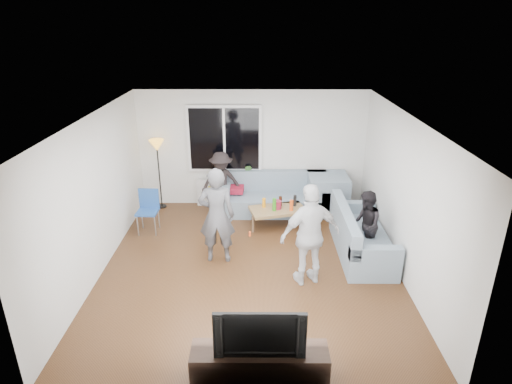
{
  "coord_description": "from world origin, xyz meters",
  "views": [
    {
      "loc": [
        0.14,
        -6.4,
        3.99
      ],
      "look_at": [
        0.1,
        0.6,
        1.15
      ],
      "focal_mm": 30.16,
      "sensor_mm": 36.0,
      "label": 1
    }
  ],
  "objects_px": {
    "sofa_back_section": "(275,194)",
    "spectator_back": "(221,182)",
    "player_left": "(217,216)",
    "player_right": "(310,235)",
    "coffee_table": "(278,218)",
    "tv_console": "(260,365)",
    "spectator_right": "(365,225)",
    "sofa_right_section": "(363,232)",
    "floor_lamp": "(159,175)",
    "side_chair": "(148,212)",
    "television": "(260,329)"
  },
  "relations": [
    {
      "from": "spectator_right",
      "to": "player_left",
      "type": "bearing_deg",
      "value": -81.86
    },
    {
      "from": "sofa_back_section",
      "to": "spectator_right",
      "type": "distance_m",
      "value": 2.45
    },
    {
      "from": "player_left",
      "to": "spectator_back",
      "type": "xyz_separation_m",
      "value": [
        -0.09,
        2.06,
        -0.17
      ]
    },
    {
      "from": "spectator_right",
      "to": "spectator_back",
      "type": "relative_size",
      "value": 0.91
    },
    {
      "from": "spectator_right",
      "to": "television",
      "type": "distance_m",
      "value": 3.42
    },
    {
      "from": "sofa_back_section",
      "to": "spectator_back",
      "type": "relative_size",
      "value": 1.69
    },
    {
      "from": "sofa_right_section",
      "to": "spectator_back",
      "type": "xyz_separation_m",
      "value": [
        -2.68,
        1.81,
        0.26
      ]
    },
    {
      "from": "sofa_right_section",
      "to": "television",
      "type": "distance_m",
      "value": 3.54
    },
    {
      "from": "player_left",
      "to": "side_chair",
      "type": "bearing_deg",
      "value": -35.16
    },
    {
      "from": "sofa_back_section",
      "to": "tv_console",
      "type": "distance_m",
      "value": 4.79
    },
    {
      "from": "sofa_back_section",
      "to": "spectator_right",
      "type": "height_order",
      "value": "spectator_right"
    },
    {
      "from": "side_chair",
      "to": "floor_lamp",
      "type": "height_order",
      "value": "floor_lamp"
    },
    {
      "from": "side_chair",
      "to": "television",
      "type": "bearing_deg",
      "value": -57.32
    },
    {
      "from": "player_right",
      "to": "spectator_back",
      "type": "xyz_separation_m",
      "value": [
        -1.62,
        2.74,
        -0.16
      ]
    },
    {
      "from": "side_chair",
      "to": "floor_lamp",
      "type": "bearing_deg",
      "value": 92.45
    },
    {
      "from": "sofa_back_section",
      "to": "television",
      "type": "distance_m",
      "value": 4.79
    },
    {
      "from": "floor_lamp",
      "to": "side_chair",
      "type": "bearing_deg",
      "value": -90.0
    },
    {
      "from": "sofa_back_section",
      "to": "spectator_back",
      "type": "xyz_separation_m",
      "value": [
        -1.16,
        0.03,
        0.26
      ]
    },
    {
      "from": "player_right",
      "to": "side_chair",
      "type": "bearing_deg",
      "value": -47.78
    },
    {
      "from": "coffee_table",
      "to": "tv_console",
      "type": "height_order",
      "value": "tv_console"
    },
    {
      "from": "spectator_back",
      "to": "television",
      "type": "distance_m",
      "value": 4.87
    },
    {
      "from": "side_chair",
      "to": "player_right",
      "type": "xyz_separation_m",
      "value": [
        3.0,
        -1.73,
        0.42
      ]
    },
    {
      "from": "player_left",
      "to": "sofa_right_section",
      "type": "bearing_deg",
      "value": -174.14
    },
    {
      "from": "sofa_right_section",
      "to": "coffee_table",
      "type": "bearing_deg",
      "value": 54.52
    },
    {
      "from": "player_left",
      "to": "tv_console",
      "type": "bearing_deg",
      "value": 105.23
    },
    {
      "from": "player_right",
      "to": "television",
      "type": "height_order",
      "value": "player_right"
    },
    {
      "from": "sofa_back_section",
      "to": "floor_lamp",
      "type": "height_order",
      "value": "floor_lamp"
    },
    {
      "from": "player_right",
      "to": "tv_console",
      "type": "relative_size",
      "value": 1.06
    },
    {
      "from": "floor_lamp",
      "to": "tv_console",
      "type": "height_order",
      "value": "floor_lamp"
    },
    {
      "from": "player_right",
      "to": "floor_lamp",
      "type": "bearing_deg",
      "value": -62.39
    },
    {
      "from": "coffee_table",
      "to": "tv_console",
      "type": "distance_m",
      "value": 4.07
    },
    {
      "from": "spectator_right",
      "to": "spectator_back",
      "type": "height_order",
      "value": "spectator_back"
    },
    {
      "from": "side_chair",
      "to": "floor_lamp",
      "type": "distance_m",
      "value": 1.27
    },
    {
      "from": "tv_console",
      "to": "floor_lamp",
      "type": "bearing_deg",
      "value": 113.77
    },
    {
      "from": "player_left",
      "to": "sofa_back_section",
      "type": "bearing_deg",
      "value": -117.42
    },
    {
      "from": "sofa_back_section",
      "to": "player_left",
      "type": "distance_m",
      "value": 2.34
    },
    {
      "from": "television",
      "to": "spectator_right",
      "type": "bearing_deg",
      "value": 57.01
    },
    {
      "from": "player_left",
      "to": "tv_console",
      "type": "height_order",
      "value": "player_left"
    },
    {
      "from": "coffee_table",
      "to": "sofa_back_section",
      "type": "bearing_deg",
      "value": 92.94
    },
    {
      "from": "spectator_back",
      "to": "tv_console",
      "type": "distance_m",
      "value": 4.89
    },
    {
      "from": "sofa_right_section",
      "to": "coffee_table",
      "type": "xyz_separation_m",
      "value": [
        -1.48,
        1.06,
        -0.22
      ]
    },
    {
      "from": "floor_lamp",
      "to": "spectator_back",
      "type": "xyz_separation_m",
      "value": [
        1.39,
        -0.22,
        -0.1
      ]
    },
    {
      "from": "sofa_right_section",
      "to": "side_chair",
      "type": "bearing_deg",
      "value": 78.85
    },
    {
      "from": "sofa_right_section",
      "to": "player_left",
      "type": "bearing_deg",
      "value": 95.56
    },
    {
      "from": "sofa_right_section",
      "to": "side_chair",
      "type": "relative_size",
      "value": 2.33
    },
    {
      "from": "sofa_right_section",
      "to": "spectator_right",
      "type": "xyz_separation_m",
      "value": [
        0.0,
        -0.13,
        0.2
      ]
    },
    {
      "from": "floor_lamp",
      "to": "player_right",
      "type": "xyz_separation_m",
      "value": [
        3.0,
        -2.95,
        0.07
      ]
    },
    {
      "from": "player_left",
      "to": "player_right",
      "type": "distance_m",
      "value": 1.67
    },
    {
      "from": "coffee_table",
      "to": "side_chair",
      "type": "height_order",
      "value": "side_chair"
    },
    {
      "from": "sofa_back_section",
      "to": "tv_console",
      "type": "xyz_separation_m",
      "value": [
        -0.34,
        -4.77,
        -0.2
      ]
    }
  ]
}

